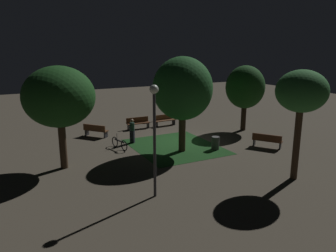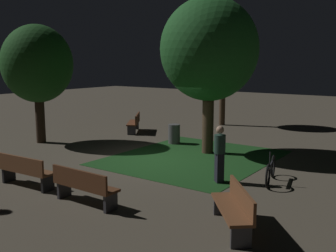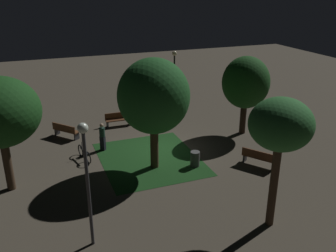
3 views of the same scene
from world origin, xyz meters
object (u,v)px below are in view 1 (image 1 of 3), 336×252
(lamp_post_near_wall, at_px, (178,85))
(bicycle, at_px, (119,143))
(bench_by_lamp, at_px, (95,130))
(tree_lawn_side, at_px, (245,87))
(lamp_post_plaza_east, at_px, (154,123))
(pedestrian, at_px, (132,130))
(tree_back_left, at_px, (183,89))
(tree_tall_center, at_px, (59,97))
(bench_near_trees, at_px, (138,123))
(tree_left_canopy, at_px, (302,93))
(trash_bin, at_px, (215,143))
(bench_front_right, at_px, (165,120))
(bench_corner, at_px, (267,140))

(lamp_post_near_wall, distance_m, bicycle, 11.00)
(bench_by_lamp, distance_m, tree_lawn_side, 11.30)
(bench_by_lamp, distance_m, lamp_post_plaza_east, 10.82)
(bench_by_lamp, height_order, pedestrian, pedestrian)
(tree_back_left, height_order, lamp_post_plaza_east, tree_back_left)
(bicycle, bearing_deg, tree_tall_center, 26.72)
(tree_back_left, xyz_separation_m, pedestrian, (2.07, -2.96, -2.92))
(bench_near_trees, relative_size, pedestrian, 1.12)
(tree_left_canopy, xyz_separation_m, lamp_post_near_wall, (-2.13, -15.39, -1.26))
(tree_back_left, height_order, tree_tall_center, tree_back_left)
(bicycle, bearing_deg, trash_bin, 151.81)
(lamp_post_plaza_east, bearing_deg, bench_by_lamp, -91.28)
(bench_front_right, bearing_deg, bench_by_lamp, 7.79)
(bench_front_right, height_order, bench_near_trees, same)
(trash_bin, xyz_separation_m, pedestrian, (4.04, -3.63, 0.45))
(tree_lawn_side, bearing_deg, lamp_post_near_wall, -74.63)
(tree_back_left, height_order, pedestrian, tree_back_left)
(bench_by_lamp, bearing_deg, bicycle, 99.48)
(tree_lawn_side, bearing_deg, bench_near_trees, -29.99)
(tree_back_left, distance_m, tree_tall_center, 6.87)
(bench_front_right, height_order, bicycle, bicycle)
(bench_by_lamp, xyz_separation_m, lamp_post_plaza_east, (0.23, 10.48, 2.70))
(tree_left_canopy, bearing_deg, bench_near_trees, -76.82)
(tree_lawn_side, relative_size, lamp_post_near_wall, 1.16)
(bicycle, bearing_deg, bench_by_lamp, -80.52)
(bench_front_right, bearing_deg, tree_back_left, 72.62)
(tree_tall_center, relative_size, bicycle, 3.11)
(bench_front_right, bearing_deg, tree_left_canopy, 92.96)
(lamp_post_plaza_east, xyz_separation_m, bicycle, (-0.81, -7.01, -2.84))
(lamp_post_plaza_east, bearing_deg, tree_back_left, -129.68)
(bench_corner, distance_m, tree_tall_center, 12.55)
(bench_corner, relative_size, tree_back_left, 0.31)
(bicycle, bearing_deg, lamp_post_near_wall, -138.51)
(tree_left_canopy, distance_m, bicycle, 10.86)
(bench_near_trees, relative_size, lamp_post_plaza_east, 0.38)
(lamp_post_near_wall, bearing_deg, pedestrian, 42.41)
(bench_corner, height_order, lamp_post_plaza_east, lamp_post_plaza_east)
(lamp_post_plaza_east, distance_m, trash_bin, 7.86)
(tree_lawn_side, xyz_separation_m, tree_back_left, (6.66, 2.37, 0.52))
(bench_corner, distance_m, tree_back_left, 6.31)
(tree_tall_center, height_order, lamp_post_near_wall, tree_tall_center)
(lamp_post_near_wall, bearing_deg, bench_by_lamp, 22.87)
(bench_front_right, relative_size, trash_bin, 2.26)
(tree_left_canopy, height_order, bicycle, tree_left_canopy)
(trash_bin, bearing_deg, lamp_post_near_wall, -105.84)
(bench_by_lamp, relative_size, trash_bin, 2.10)
(bench_corner, xyz_separation_m, lamp_post_near_wall, (0.29, -11.04, 2.39))
(bench_front_right, xyz_separation_m, tree_lawn_side, (-4.66, 4.01, 2.76))
(lamp_post_near_wall, distance_m, pedestrian, 9.49)
(bench_front_right, xyz_separation_m, tree_left_canopy, (-0.65, 12.56, 3.65))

